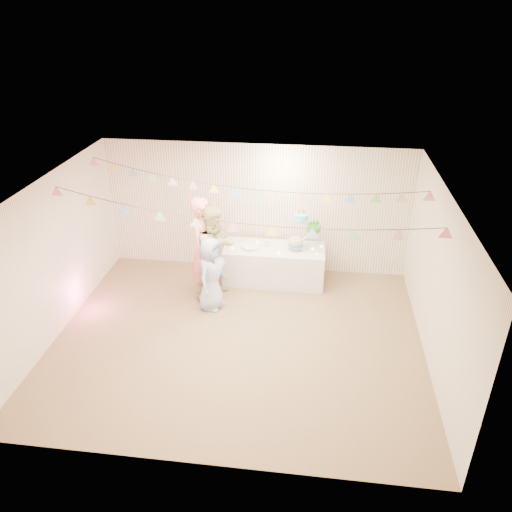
# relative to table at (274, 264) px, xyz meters

# --- Properties ---
(floor) EXTENTS (6.00, 6.00, 0.00)m
(floor) POSITION_rel_table_xyz_m (-0.41, -1.97, -0.36)
(floor) COLOR brown
(floor) RESTS_ON ground
(ceiling) EXTENTS (6.00, 6.00, 0.00)m
(ceiling) POSITION_rel_table_xyz_m (-0.41, -1.97, 2.24)
(ceiling) COLOR silver
(ceiling) RESTS_ON ground
(back_wall) EXTENTS (6.00, 6.00, 0.00)m
(back_wall) POSITION_rel_table_xyz_m (-0.41, 0.53, 0.94)
(back_wall) COLOR white
(back_wall) RESTS_ON ground
(front_wall) EXTENTS (6.00, 6.00, 0.00)m
(front_wall) POSITION_rel_table_xyz_m (-0.41, -4.47, 0.94)
(front_wall) COLOR white
(front_wall) RESTS_ON ground
(left_wall) EXTENTS (5.00, 5.00, 0.00)m
(left_wall) POSITION_rel_table_xyz_m (-3.41, -1.97, 0.94)
(left_wall) COLOR white
(left_wall) RESTS_ON ground
(right_wall) EXTENTS (5.00, 5.00, 0.00)m
(right_wall) POSITION_rel_table_xyz_m (2.59, -1.97, 0.94)
(right_wall) COLOR white
(right_wall) RESTS_ON ground
(table) EXTENTS (1.94, 0.78, 0.73)m
(table) POSITION_rel_table_xyz_m (0.00, 0.00, 0.00)
(table) COLOR silver
(table) RESTS_ON floor
(cake_stand) EXTENTS (0.67, 0.39, 0.75)m
(cake_stand) POSITION_rel_table_xyz_m (0.55, 0.05, 0.76)
(cake_stand) COLOR silver
(cake_stand) RESTS_ON table
(cake_bottom) EXTENTS (0.31, 0.31, 0.15)m
(cake_bottom) POSITION_rel_table_xyz_m (0.40, -0.01, 0.47)
(cake_bottom) COLOR #288EBE
(cake_bottom) RESTS_ON cake_stand
(cake_middle) EXTENTS (0.27, 0.27, 0.22)m
(cake_middle) POSITION_rel_table_xyz_m (0.73, 0.14, 0.74)
(cake_middle) COLOR #2A9620
(cake_middle) RESTS_ON cake_stand
(cake_top_tier) EXTENTS (0.25, 0.25, 0.19)m
(cake_top_tier) POSITION_rel_table_xyz_m (0.49, 0.02, 1.01)
(cake_top_tier) COLOR #50DFFC
(cake_top_tier) RESTS_ON cake_stand
(platter) EXTENTS (0.34, 0.34, 0.02)m
(platter) POSITION_rel_table_xyz_m (-0.46, -0.05, 0.39)
(platter) COLOR white
(platter) RESTS_ON table
(posy) EXTENTS (0.13, 0.13, 0.15)m
(posy) POSITION_rel_table_xyz_m (-0.14, 0.05, 0.46)
(posy) COLOR white
(posy) RESTS_ON table
(person_adult_a) EXTENTS (0.64, 0.81, 1.94)m
(person_adult_a) POSITION_rel_table_xyz_m (-1.22, -0.63, 0.61)
(person_adult_a) COLOR #F4847F
(person_adult_a) RESTS_ON floor
(person_adult_b) EXTENTS (1.07, 1.12, 1.82)m
(person_adult_b) POSITION_rel_table_xyz_m (-1.01, -0.67, 0.54)
(person_adult_b) COLOR tan
(person_adult_b) RESTS_ON floor
(person_child) EXTENTS (0.62, 0.77, 1.37)m
(person_child) POSITION_rel_table_xyz_m (-1.02, -1.07, 0.32)
(person_child) COLOR #9AADDB
(person_child) RESTS_ON floor
(bunting_back) EXTENTS (5.60, 1.10, 0.40)m
(bunting_back) POSITION_rel_table_xyz_m (-0.41, -0.87, 1.99)
(bunting_back) COLOR pink
(bunting_back) RESTS_ON ceiling
(bunting_front) EXTENTS (5.60, 0.90, 0.36)m
(bunting_front) POSITION_rel_table_xyz_m (-0.41, -2.17, 1.96)
(bunting_front) COLOR #72A5E5
(bunting_front) RESTS_ON ceiling
(tealight_0) EXTENTS (0.04, 0.04, 0.03)m
(tealight_0) POSITION_rel_table_xyz_m (-0.80, -0.15, 0.38)
(tealight_0) COLOR #FFD88C
(tealight_0) RESTS_ON table
(tealight_1) EXTENTS (0.04, 0.04, 0.03)m
(tealight_1) POSITION_rel_table_xyz_m (-0.35, 0.18, 0.38)
(tealight_1) COLOR #FFD88C
(tealight_1) RESTS_ON table
(tealight_2) EXTENTS (0.04, 0.04, 0.03)m
(tealight_2) POSITION_rel_table_xyz_m (0.10, -0.22, 0.38)
(tealight_2) COLOR #FFD88C
(tealight_2) RESTS_ON table
(tealight_3) EXTENTS (0.04, 0.04, 0.03)m
(tealight_3) POSITION_rel_table_xyz_m (0.35, 0.22, 0.38)
(tealight_3) COLOR #FFD88C
(tealight_3) RESTS_ON table
(tealight_4) EXTENTS (0.04, 0.04, 0.03)m
(tealight_4) POSITION_rel_table_xyz_m (0.82, -0.18, 0.38)
(tealight_4) COLOR #FFD88C
(tealight_4) RESTS_ON table
(tealight_5) EXTENTS (0.04, 0.04, 0.03)m
(tealight_5) POSITION_rel_table_xyz_m (0.90, 0.15, 0.38)
(tealight_5) COLOR #FFD88C
(tealight_5) RESTS_ON table
(tealight_6) EXTENTS (0.04, 0.04, 0.03)m
(tealight_6) POSITION_rel_table_xyz_m (0.73, 0.03, 0.38)
(tealight_6) COLOR #FFD88C
(tealight_6) RESTS_ON table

